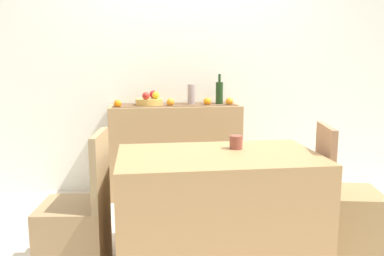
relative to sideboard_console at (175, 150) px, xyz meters
The scene contains 18 objects.
ground_plane 1.04m from the sideboard_console, 80.37° to the right, with size 6.40×6.40×0.02m, color beige.
room_wall_rear 0.95m from the sideboard_console, 59.02° to the left, with size 6.40×0.06×2.70m, color white.
sideboard_console is the anchor object (origin of this frame).
table_runner 0.45m from the sideboard_console, ahead, with size 1.19×0.32×0.01m, color brown.
fruit_bowl 0.54m from the sideboard_console, behind, with size 0.26×0.26×0.06m, color gold.
apple_rear 0.58m from the sideboard_console, behind, with size 0.07×0.07×0.07m, color gold.
apple_left 0.62m from the sideboard_console, 166.02° to the right, with size 0.07×0.07×0.07m, color #AF2820.
apple_front 0.59m from the sideboard_console, 160.70° to the left, with size 0.08×0.08×0.08m, color red.
wine_bottle 0.72m from the sideboard_console, ahead, with size 0.07×0.07×0.30m.
ceramic_vase 0.57m from the sideboard_console, ahead, with size 0.08×0.08×0.20m, color #A08E8C.
orange_loose_near_bowl 0.58m from the sideboard_console, 10.72° to the right, with size 0.07×0.07×0.07m, color orange.
orange_loose_mid 0.74m from the sideboard_console, 167.92° to the right, with size 0.07×0.07×0.07m, color orange.
orange_loose_end 0.72m from the sideboard_console, ahead, with size 0.07×0.07×0.07m, color orange.
orange_loose_far 0.49m from the sideboard_console, 124.86° to the right, with size 0.07×0.07×0.07m, color orange.
dining_table 1.43m from the sideboard_console, 84.25° to the right, with size 1.28×0.77×0.74m, color #AA8150.
coffee_cup 1.37m from the sideboard_console, 77.38° to the right, with size 0.09×0.09×0.09m, color brown.
chair_near_window 1.62m from the sideboard_console, 118.03° to the right, with size 0.44×0.44×0.90m.
chair_by_corner 1.77m from the sideboard_console, 53.63° to the right, with size 0.47×0.47×0.90m.
Camera 1 is at (-0.51, -2.92, 1.33)m, focal length 37.16 mm.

